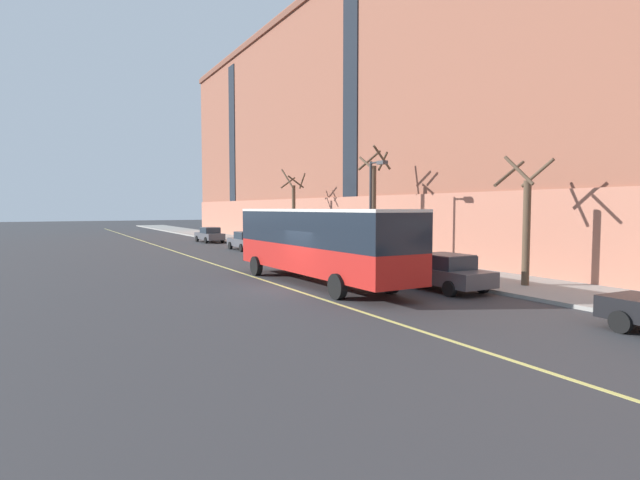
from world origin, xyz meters
TOP-DOWN VIEW (x-y plane):
  - ground_plane at (0.00, 0.00)m, footprint 260.00×260.00m
  - sidewalk at (9.18, 3.00)m, footprint 5.16×160.00m
  - apartment_facade at (17.74, -0.00)m, footprint 15.20×110.00m
  - city_bus at (1.54, 0.54)m, footprint 3.03×12.33m
  - parked_car_darkgray_1 at (5.37, 19.89)m, footprint 2.02×4.43m
  - parked_car_darkgray_2 at (5.40, -3.48)m, footprint 2.04×4.64m
  - parked_car_white_3 at (5.40, 2.96)m, footprint 2.02×4.36m
  - parked_car_darkgray_5 at (5.48, 30.64)m, footprint 1.99×4.83m
  - parked_car_black_6 at (5.26, 13.32)m, footprint 2.10×4.80m
  - street_tree_mid_block at (8.82, -4.87)m, footprint 1.97×1.85m
  - street_tree_far_uptown at (8.84, 6.46)m, footprint 1.66×1.84m
  - street_tree_far_downtown at (8.81, 17.87)m, footprint 1.87×1.88m
  - street_lamp at (7.20, 4.23)m, footprint 0.36×1.48m
  - fire_hydrant at (7.10, -2.44)m, footprint 0.42×0.24m
  - lane_centerline at (-0.16, 3.00)m, footprint 0.16×140.00m

SIDE VIEW (x-z plane):
  - ground_plane at x=0.00m, z-range 0.00..0.00m
  - lane_centerline at x=-0.16m, z-range 0.00..0.01m
  - sidewalk at x=9.18m, z-range 0.00..0.15m
  - fire_hydrant at x=7.10m, z-range 0.13..0.85m
  - parked_car_white_3 at x=5.40m, z-range 0.00..1.56m
  - parked_car_darkgray_1 at x=5.37m, z-range 0.00..1.56m
  - parked_car_darkgray_5 at x=5.48m, z-range 0.00..1.56m
  - parked_car_darkgray_2 at x=5.40m, z-range 0.00..1.56m
  - parked_car_black_6 at x=5.26m, z-range 0.00..1.56m
  - city_bus at x=1.54m, z-range 0.29..3.76m
  - street_tree_mid_block at x=8.82m, z-range 0.16..5.77m
  - street_tree_far_downtown at x=8.81m, z-range 0.13..6.72m
  - street_tree_far_uptown at x=8.84m, z-range 0.18..7.39m
  - street_lamp at x=7.20m, z-range 0.90..6.94m
  - apartment_facade at x=17.74m, z-range -0.02..22.82m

